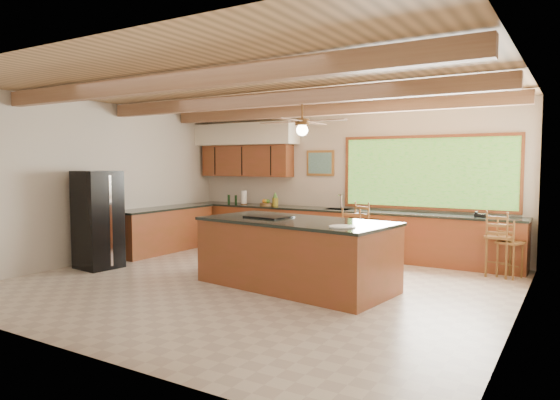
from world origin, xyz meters
The scene contains 9 objects.
ground centered at (0.00, 0.00, 0.00)m, with size 7.20×7.20×0.00m, color beige.
room_shell centered at (-0.17, 0.65, 2.21)m, with size 7.27×6.54×3.02m.
counter_run centered at (-0.82, 2.52, 0.46)m, with size 7.12×3.10×1.23m.
island centered at (0.59, 0.14, 0.51)m, with size 3.06×1.73×1.03m.
refrigerator centered at (-3.05, -0.49, 0.86)m, with size 0.73×0.72×1.72m.
bar_stool_a centered at (0.85, 2.39, 0.68)m, with size 0.53×0.53×1.14m.
bar_stool_b centered at (0.93, 1.54, 0.65)m, with size 0.41×0.41×1.09m.
bar_stool_c centered at (3.26, 2.40, 0.56)m, with size 0.44×0.44×0.95m.
bar_stool_d centered at (3.09, 2.39, 0.64)m, with size 0.41×0.41×1.08m.
Camera 1 is at (4.21, -6.28, 1.86)m, focal length 32.00 mm.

